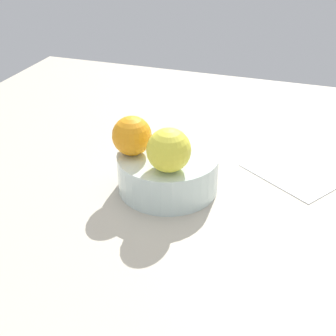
{
  "coord_description": "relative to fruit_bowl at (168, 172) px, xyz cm",
  "views": [
    {
      "loc": [
        -19.05,
        56.62,
        39.3
      ],
      "look_at": [
        0.0,
        0.0,
        3.55
      ],
      "focal_mm": 48.0,
      "sensor_mm": 36.0,
      "label": 1
    }
  ],
  "objects": [
    {
      "name": "folded_napkin",
      "position": [
        -19.59,
        -12.31,
        -2.68
      ],
      "size": [
        20.35,
        20.35,
        0.3
      ],
      "primitive_type": "cube",
      "rotation": [
        0.0,
        0.0,
        -0.6
      ],
      "color": "white",
      "rests_on": "ground_plane"
    },
    {
      "name": "ground_plane",
      "position": [
        0.0,
        0.0,
        -3.83
      ],
      "size": [
        110.0,
        110.0,
        2.0
      ],
      "primitive_type": "cube",
      "color": "#BCB29E"
    },
    {
      "name": "orange_in_bowl_0",
      "position": [
        -1.5,
        4.12,
        6.28
      ],
      "size": [
        6.39,
        6.39,
        6.39
      ],
      "primitive_type": "sphere",
      "color": "yellow",
      "rests_on": "fruit_bowl"
    },
    {
      "name": "fruit_bowl",
      "position": [
        0.0,
        0.0,
        0.0
      ],
      "size": [
        15.71,
        15.71,
        5.91
      ],
      "color": "silver",
      "rests_on": "ground_plane"
    },
    {
      "name": "orange_in_bowl_1",
      "position": [
        5.28,
        1.3,
        6.1
      ],
      "size": [
        6.03,
        6.03,
        6.03
      ],
      "primitive_type": "sphere",
      "color": "orange",
      "rests_on": "fruit_bowl"
    }
  ]
}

